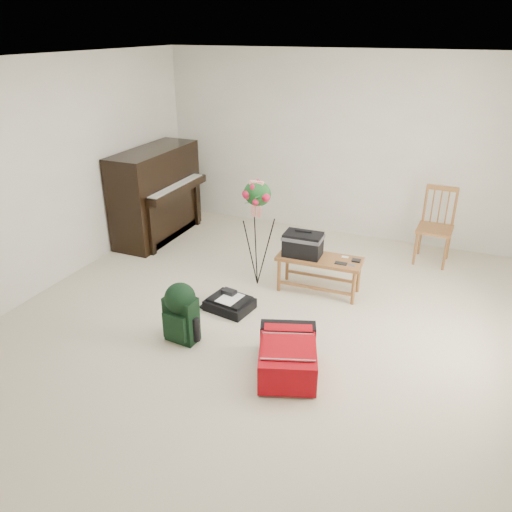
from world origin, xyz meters
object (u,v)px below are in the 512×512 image
at_px(dining_chair, 435,227).
at_px(black_duffel, 230,303).
at_px(bench, 308,249).
at_px(flower_stand, 257,234).
at_px(piano, 157,196).
at_px(red_suitcase, 290,353).
at_px(green_backpack, 181,310).

height_order(dining_chair, black_duffel, dining_chair).
xyz_separation_m(bench, flower_stand, (-0.57, -0.10, 0.11)).
bearing_deg(piano, flower_stand, -23.62).
xyz_separation_m(bench, black_duffel, (-0.62, -0.75, -0.44)).
bearing_deg(flower_stand, piano, 152.90).
distance_m(dining_chair, red_suitcase, 2.98).
height_order(piano, dining_chair, piano).
bearing_deg(flower_stand, bench, 6.01).
bearing_deg(black_duffel, red_suitcase, -27.96).
relative_size(bench, dining_chair, 0.99).
bearing_deg(dining_chair, black_duffel, -128.48).
height_order(piano, flower_stand, flower_stand).
bearing_deg(red_suitcase, dining_chair, 52.46).
bearing_deg(red_suitcase, black_duffel, 123.32).
bearing_deg(red_suitcase, green_backpack, 160.08).
distance_m(piano, flower_stand, 2.04).
distance_m(dining_chair, green_backpack, 3.46).
height_order(red_suitcase, black_duffel, red_suitcase).
distance_m(red_suitcase, green_backpack, 1.11).
relative_size(bench, black_duffel, 1.85).
bearing_deg(piano, red_suitcase, -38.33).
bearing_deg(bench, black_duffel, -131.51).
distance_m(bench, red_suitcase, 1.52).
bearing_deg(dining_chair, piano, -167.28).
bearing_deg(dining_chair, bench, -129.35).
bearing_deg(flower_stand, green_backpack, -102.46).
relative_size(piano, red_suitcase, 1.76).
xyz_separation_m(bench, dining_chair, (1.23, 1.36, -0.04)).
xyz_separation_m(dining_chair, red_suitcase, (-0.92, -2.81, -0.30)).
height_order(piano, red_suitcase, piano).
distance_m(black_duffel, flower_stand, 0.86).
distance_m(piano, green_backpack, 2.73).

